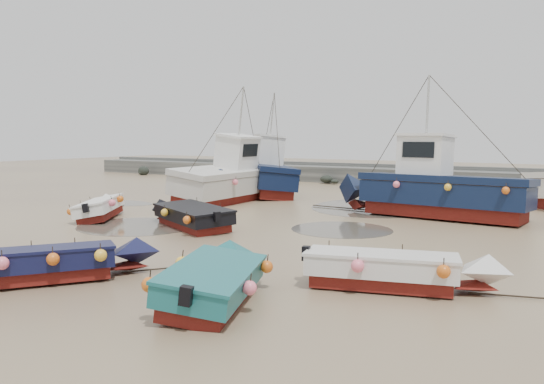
{
  "coord_description": "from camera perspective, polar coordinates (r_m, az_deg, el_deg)",
  "views": [
    {
      "loc": [
        12.25,
        -15.64,
        3.55
      ],
      "look_at": [
        1.56,
        1.8,
        1.4
      ],
      "focal_mm": 35.0,
      "sensor_mm": 36.0,
      "label": 1
    }
  ],
  "objects": [
    {
      "name": "dinghy_1",
      "position": [
        14.2,
        -22.04,
        -6.62
      ],
      "size": [
        3.94,
        4.95,
        1.43
      ],
      "rotation": [
        0.0,
        0.0,
        -0.64
      ],
      "color": "maroon",
      "rests_on": "ground"
    },
    {
      "name": "cabin_boat_1",
      "position": [
        28.97,
        -4.61,
        1.61
      ],
      "size": [
        2.88,
        9.99,
        6.22
      ],
      "rotation": [
        0.0,
        0.0,
        0.02
      ],
      "color": "maroon",
      "rests_on": "ground"
    },
    {
      "name": "person",
      "position": [
        27.77,
        -5.57,
        -1.37
      ],
      "size": [
        0.81,
        0.79,
        1.88
      ],
      "primitive_type": "imported",
      "rotation": [
        0.0,
        0.0,
        3.88
      ],
      "color": "#1A243D",
      "rests_on": "ground"
    },
    {
      "name": "puddle_d",
      "position": [
        27.29,
        11.45,
        -1.58
      ],
      "size": [
        6.56,
        6.56,
        0.01
      ],
      "primitive_type": "cylinder",
      "color": "#504A3F",
      "rests_on": "ground"
    },
    {
      "name": "dinghy_0",
      "position": [
        24.44,
        -17.65,
        -1.33
      ],
      "size": [
        3.79,
        5.18,
        1.43
      ],
      "rotation": [
        0.0,
        0.0,
        0.59
      ],
      "color": "maroon",
      "rests_on": "ground"
    },
    {
      "name": "puddle_b",
      "position": [
        20.5,
        7.5,
        -4.01
      ],
      "size": [
        3.9,
        3.9,
        0.01
      ],
      "primitive_type": "cylinder",
      "color": "#504A3F",
      "rests_on": "ground"
    },
    {
      "name": "cabin_boat_2",
      "position": [
        24.36,
        16.67,
        0.53
      ],
      "size": [
        10.28,
        3.47,
        6.22
      ],
      "rotation": [
        0.0,
        0.0,
        1.5
      ],
      "color": "maroon",
      "rests_on": "ground"
    },
    {
      "name": "cabin_boat_0",
      "position": [
        32.53,
        -0.71,
        2.14
      ],
      "size": [
        7.25,
        7.83,
        6.22
      ],
      "rotation": [
        0.0,
        0.0,
        0.74
      ],
      "color": "maroon",
      "rests_on": "ground"
    },
    {
      "name": "dinghy_2",
      "position": [
        11.75,
        -6.1,
        -8.8
      ],
      "size": [
        2.89,
        5.49,
        1.43
      ],
      "rotation": [
        0.0,
        0.0,
        0.36
      ],
      "color": "maroon",
      "rests_on": "ground"
    },
    {
      "name": "puddle_a",
      "position": [
        21.74,
        -14.49,
        -3.58
      ],
      "size": [
        4.76,
        4.76,
        0.01
      ],
      "primitive_type": "cylinder",
      "color": "#504A3F",
      "rests_on": "ground"
    },
    {
      "name": "seawall",
      "position": [
        39.66,
        13.53,
        1.61
      ],
      "size": [
        60.0,
        4.92,
        1.5
      ],
      "color": "slate",
      "rests_on": "ground"
    },
    {
      "name": "dinghy_3",
      "position": [
        12.74,
        13.29,
        -7.78
      ],
      "size": [
        5.68,
        2.45,
        1.43
      ],
      "rotation": [
        0.0,
        0.0,
        -1.29
      ],
      "color": "maroon",
      "rests_on": "ground"
    },
    {
      "name": "ground",
      "position": [
        20.18,
        -6.47,
        -4.17
      ],
      "size": [
        120.0,
        120.0,
        0.0
      ],
      "primitive_type": "plane",
      "color": "#9A875E",
      "rests_on": "ground"
    },
    {
      "name": "dinghy_4",
      "position": [
        21.2,
        -8.87,
        -2.24
      ],
      "size": [
        6.2,
        3.66,
        1.43
      ],
      "rotation": [
        0.0,
        0.0,
        1.11
      ],
      "color": "maroon",
      "rests_on": "ground"
    },
    {
      "name": "puddle_c",
      "position": [
        29.37,
        -15.47,
        -1.15
      ],
      "size": [
        3.41,
        3.41,
        0.01
      ],
      "primitive_type": "cylinder",
      "color": "#504A3F",
      "rests_on": "ground"
    }
  ]
}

